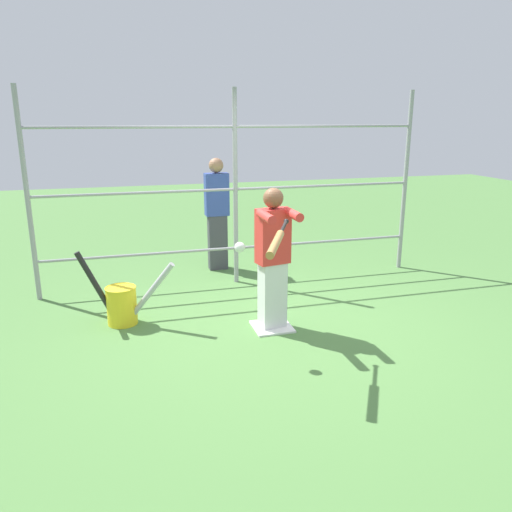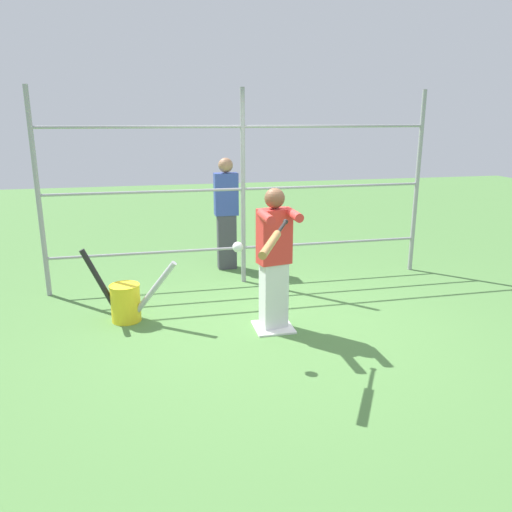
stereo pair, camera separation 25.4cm
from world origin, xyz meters
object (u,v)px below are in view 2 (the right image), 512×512
batter (274,255)px  softball_in_flight (238,247)px  baseball_bat_swinging (272,241)px  bat_bucket (126,301)px  bystander_behind_fence (226,212)px

batter → softball_in_flight: (0.46, 0.45, 0.23)m
baseball_bat_swinging → softball_in_flight: (0.21, -0.42, -0.15)m
batter → bat_bucket: batter is taller
softball_in_flight → bat_bucket: (1.05, -1.01, -0.79)m
bat_bucket → baseball_bat_swinging: bearing=131.5°
batter → bystander_behind_fence: size_ratio=0.92×
bat_bucket → softball_in_flight: bearing=136.3°
baseball_bat_swinging → softball_in_flight: 0.49m
batter → softball_in_flight: bearing=44.4°
batter → baseball_bat_swinging: (0.25, 0.87, 0.37)m
baseball_bat_swinging → softball_in_flight: bearing=-63.7°
baseball_bat_swinging → bat_bucket: baseball_bat_swinging is taller
softball_in_flight → bystander_behind_fence: bearing=-97.2°
batter → bystander_behind_fence: 2.28m
batter → baseball_bat_swinging: 0.98m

